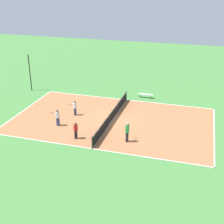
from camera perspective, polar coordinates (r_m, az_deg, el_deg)
The scene contains 12 objects.
ground_plane at distance 30.60m, azimuth 0.00°, elevation -1.54°, with size 80.00×80.00×0.00m, color #47843D.
court_surface at distance 30.59m, azimuth 0.00°, elevation -1.53°, with size 11.61×19.35×0.02m.
tennis_net at distance 30.37m, azimuth 0.00°, elevation -0.59°, with size 11.41×0.10×1.06m.
bench at distance 36.39m, azimuth 6.19°, elevation 3.18°, with size 0.36×1.72×0.45m.
player_far_green at distance 26.31m, azimuth 2.80°, elevation -3.43°, with size 0.95×0.38×1.79m.
player_far_white at distance 29.57m, azimuth -9.94°, elevation -0.81°, with size 0.36×0.93×1.63m.
player_near_white at distance 31.60m, azimuth -6.81°, elevation 0.92°, with size 0.69×0.99×1.56m.
player_coach_red at distance 27.02m, azimuth -6.66°, elevation -3.19°, with size 0.46×0.46×1.55m.
tennis_ball_midcourt at distance 36.14m, azimuth -13.05°, elevation 1.98°, with size 0.07×0.07×0.07m, color #CCE033.
tennis_ball_left_sideline at distance 35.40m, azimuth -11.22°, elevation 1.68°, with size 0.07×0.07×0.07m, color #CCE033.
tennis_ball_near_net at distance 34.30m, azimuth -0.22°, elevation 1.43°, with size 0.07×0.07×0.07m, color #CCE033.
fence_post_back_right at distance 39.36m, azimuth -14.78°, elevation 6.95°, with size 0.12×0.12×4.48m.
Camera 1 is at (-26.55, -7.88, 13.01)m, focal length 50.00 mm.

